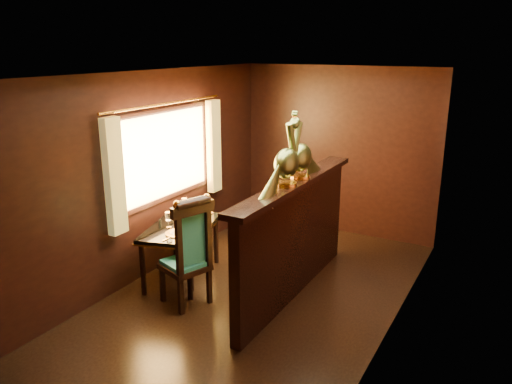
# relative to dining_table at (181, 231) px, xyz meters

# --- Properties ---
(ground) EXTENTS (5.00, 5.00, 0.00)m
(ground) POSITION_rel_dining_table_xyz_m (1.05, -0.01, -0.62)
(ground) COLOR black
(ground) RESTS_ON ground
(room_shell) EXTENTS (3.04, 5.04, 2.52)m
(room_shell) POSITION_rel_dining_table_xyz_m (0.97, 0.01, 0.96)
(room_shell) COLOR black
(room_shell) RESTS_ON ground
(partition) EXTENTS (0.26, 2.70, 1.36)m
(partition) POSITION_rel_dining_table_xyz_m (1.37, 0.29, 0.10)
(partition) COLOR black
(partition) RESTS_ON ground
(dining_table) EXTENTS (1.01, 1.32, 0.88)m
(dining_table) POSITION_rel_dining_table_xyz_m (0.00, 0.00, 0.00)
(dining_table) COLOR black
(dining_table) RESTS_ON ground
(chair_left) EXTENTS (0.59, 0.61, 1.28)m
(chair_left) POSITION_rel_dining_table_xyz_m (0.53, -0.52, 0.05)
(chair_left) COLOR black
(chair_left) RESTS_ON ground
(chair_right) EXTENTS (0.50, 0.55, 1.38)m
(chair_right) POSITION_rel_dining_table_xyz_m (1.06, 1.04, 0.10)
(chair_right) COLOR black
(chair_right) RESTS_ON ground
(peacock_left) EXTENTS (0.24, 0.64, 0.77)m
(peacock_left) POSITION_rel_dining_table_xyz_m (1.38, 0.04, 1.13)
(peacock_left) COLOR #1B5336
(peacock_left) RESTS_ON partition
(peacock_right) EXTENTS (0.23, 0.62, 0.74)m
(peacock_right) POSITION_rel_dining_table_xyz_m (1.38, 0.40, 1.11)
(peacock_right) COLOR #1B5336
(peacock_right) RESTS_ON partition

